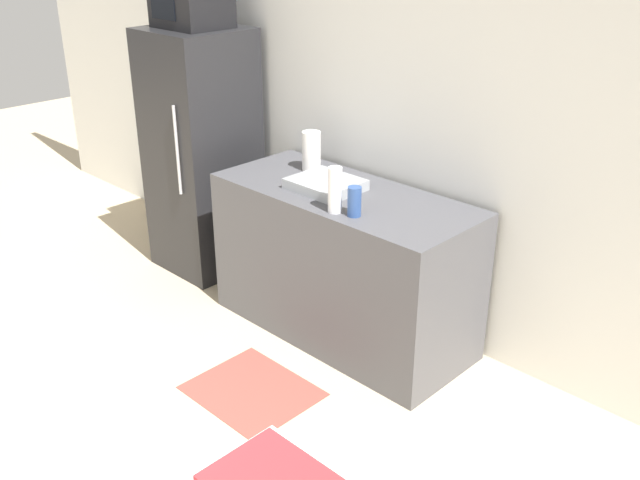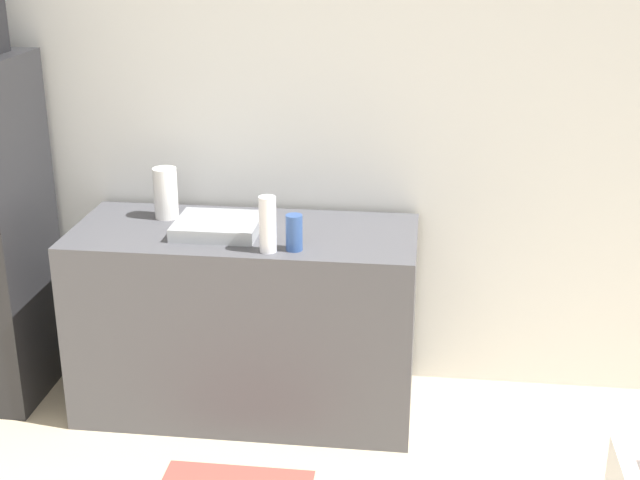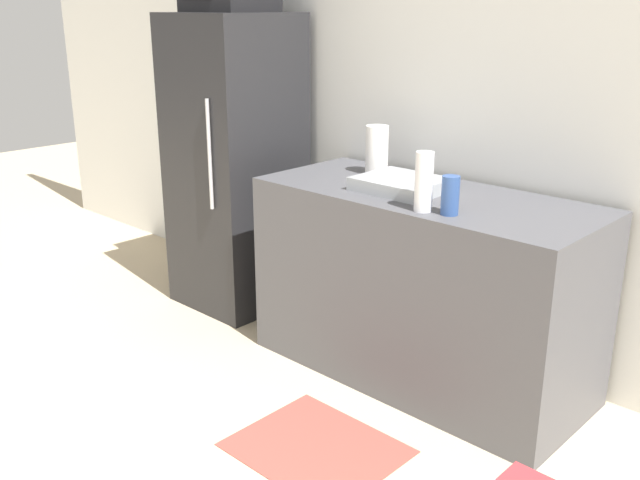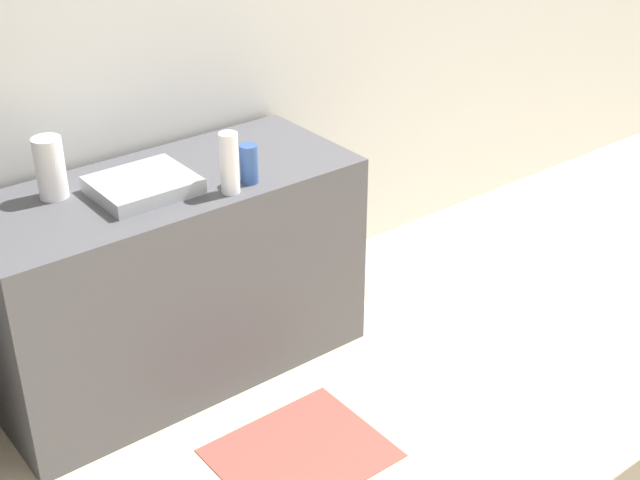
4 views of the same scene
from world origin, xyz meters
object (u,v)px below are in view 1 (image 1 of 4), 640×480
object	(u,v)px
bottle_tall	(335,190)
paper_towel_roll	(311,151)
bottle_short	(354,202)
microwave	(191,2)
refrigerator	(202,153)

from	to	relation	value
bottle_tall	paper_towel_roll	distance (m)	0.68
paper_towel_roll	bottle_short	bearing A→B (deg)	-28.00
microwave	bottle_tall	bearing A→B (deg)	-9.71
bottle_tall	bottle_short	size ratio (longest dim) A/B	1.55
refrigerator	paper_towel_roll	xyz separation A→B (m)	(0.93, 0.13, 0.19)
bottle_tall	paper_towel_roll	world-z (taller)	bottle_tall
refrigerator	microwave	distance (m)	0.99
bottle_short	paper_towel_roll	xyz separation A→B (m)	(-0.67, 0.36, 0.04)
refrigerator	microwave	xyz separation A→B (m)	(-0.00, -0.00, 0.99)
paper_towel_roll	bottle_tall	bearing A→B (deg)	-34.63
microwave	bottle_tall	world-z (taller)	microwave
refrigerator	paper_towel_roll	bearing A→B (deg)	7.89
paper_towel_roll	refrigerator	bearing A→B (deg)	-172.11
microwave	bottle_short	distance (m)	1.83
microwave	bottle_tall	size ratio (longest dim) A/B	1.82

